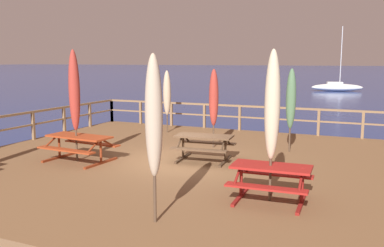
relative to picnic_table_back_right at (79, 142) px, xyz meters
The scene contains 14 objects.
ground_plane 3.24m from the picnic_table_back_right, 23.43° to the left, with size 600.00×600.00×0.00m, color navy.
wooden_deck 3.11m from the picnic_table_back_right, 23.43° to the left, with size 13.27×12.28×0.74m, color brown.
railing_waterside_far 7.67m from the picnic_table_back_right, 69.21° to the left, with size 13.07×0.10×1.09m.
railing_side_left 3.95m from the picnic_table_back_right, 162.58° to the left, with size 0.10×12.08×1.09m.
picnic_table_back_right is the anchor object (origin of this frame).
picnic_table_front_left 3.69m from the picnic_table_back_right, 24.46° to the left, with size 1.80×1.56×0.78m.
picnic_table_mid_right 6.14m from the picnic_table_back_right, 11.71° to the right, with size 1.71×1.47×0.78m.
patio_umbrella_tall_mid_left 1.52m from the picnic_table_back_right, 142.44° to the right, with size 0.32×0.32×3.28m.
patio_umbrella_tall_back_left 6.75m from the picnic_table_back_right, 34.73° to the left, with size 0.32×0.32×2.71m.
patio_umbrella_tall_front 6.29m from the picnic_table_back_right, 11.68° to the right, with size 0.32×0.32×3.20m.
patio_umbrella_tall_mid_right 5.61m from the picnic_table_back_right, 88.83° to the left, with size 0.32×0.32×2.56m.
patio_umbrella_short_back 4.66m from the picnic_table_back_right, 49.19° to the left, with size 0.32×0.32×2.68m.
patio_umbrella_short_front 5.62m from the picnic_table_back_right, 37.17° to the right, with size 0.32×0.32×3.09m.
sailboat_distant 43.91m from the picnic_table_back_right, 85.16° to the left, with size 6.23×3.16×7.72m.
Camera 1 is at (5.19, -10.94, 3.70)m, focal length 39.11 mm.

